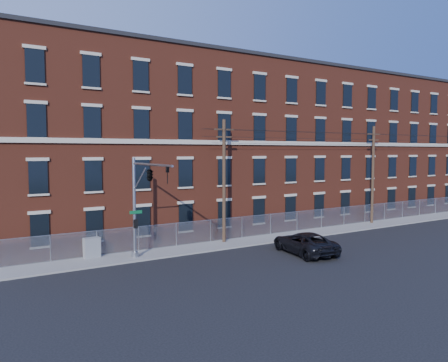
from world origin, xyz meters
TOP-DOWN VIEW (x-y plane):
  - ground at (0.00, 0.00)m, footprint 140.00×140.00m
  - sidewalk at (12.00, 5.00)m, footprint 65.00×3.00m
  - mill_building at (12.00, 13.93)m, footprint 55.30×14.32m
  - chain_link_fence at (12.00, 6.30)m, footprint 59.06×0.06m
  - traffic_signal_mast at (-6.00, 2.18)m, footprint 0.90×6.75m
  - utility_pole_near at (2.00, 5.60)m, footprint 1.80×0.28m
  - utility_pole_mid at (20.00, 5.60)m, footprint 1.80×0.28m
  - overhead_wires at (20.00, 5.60)m, footprint 40.00×0.62m
  - pickup_truck at (5.23, -0.53)m, footprint 3.34×6.03m
  - utility_cabinet at (-8.62, 6.00)m, footprint 1.16×0.66m

SIDE VIEW (x-z plane):
  - ground at x=0.00m, z-range 0.00..0.00m
  - sidewalk at x=12.00m, z-range 0.00..0.12m
  - pickup_truck at x=5.23m, z-range 0.00..1.60m
  - utility_cabinet at x=-8.62m, z-range 0.12..1.52m
  - chain_link_fence at x=12.00m, z-range 0.13..1.98m
  - utility_pole_near at x=2.00m, z-range 0.34..10.34m
  - utility_pole_mid at x=20.00m, z-range 0.34..10.34m
  - traffic_signal_mast at x=-6.00m, z-range 1.89..8.89m
  - mill_building at x=12.00m, z-range 0.00..16.30m
  - overhead_wires at x=20.00m, z-range 8.81..9.43m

